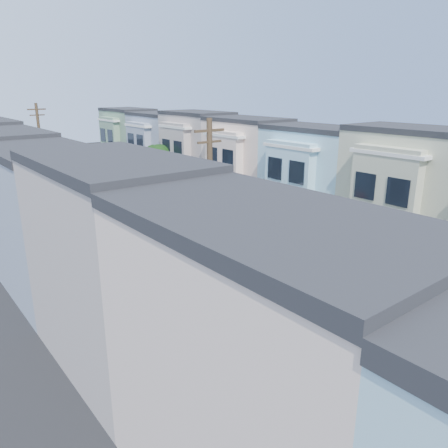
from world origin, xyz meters
name	(u,v)px	position (x,y,z in m)	size (l,w,h in m)	color
ground	(322,300)	(0.00, 0.00, 0.00)	(160.00, 160.00, 0.00)	black
road_slab	(178,234)	(0.00, 15.00, 0.01)	(12.00, 70.00, 0.02)	black
curb_left	(109,249)	(-6.05, 15.00, 0.07)	(0.30, 70.00, 0.15)	gray
curb_right	(235,220)	(6.05, 15.00, 0.07)	(0.30, 70.00, 0.15)	gray
sidewalk_left	(92,253)	(-7.35, 15.00, 0.07)	(2.60, 70.00, 0.15)	gray
sidewalk_right	(246,217)	(7.35, 15.00, 0.07)	(2.60, 70.00, 0.15)	gray
centerline	(178,234)	(0.00, 15.00, 0.00)	(0.12, 70.00, 0.01)	gold
townhouse_row_left	(37,267)	(-11.15, 15.00, 0.00)	(5.00, 70.00, 8.50)	#A8DAEC
townhouse_row_right	(275,211)	(11.15, 15.00, 0.00)	(5.00, 70.00, 8.50)	#A8DAEC
tree_b	(296,256)	(-6.30, -3.47, 5.30)	(4.70, 4.70, 7.67)	black
tree_c	(175,222)	(-6.30, 5.21, 4.57)	(4.70, 4.70, 6.94)	black
tree_d	(76,173)	(-6.30, 19.48, 5.07)	(4.70, 4.70, 7.44)	black
tree_e	(27,156)	(-6.30, 33.38, 4.79)	(4.70, 4.70, 7.16)	black
tree_far_r	(158,158)	(6.89, 29.79, 3.75)	(3.10, 3.10, 5.34)	black
utility_pole_near	(210,226)	(-6.30, 2.00, 5.15)	(1.60, 0.26, 10.00)	#42301E
utility_pole_far	(43,159)	(-6.30, 28.00, 5.15)	(1.60, 0.26, 10.00)	#42301E
fedex_truck	(225,222)	(1.93, 11.24, 1.55)	(2.23, 5.79, 2.78)	white
lead_sedan	(184,214)	(2.42, 17.82, 0.63)	(2.09, 4.53, 1.26)	black
parked_left_b	(396,394)	(-4.90, -7.40, 0.77)	(2.16, 5.15, 1.54)	black
parked_left_c	(275,326)	(-4.90, -1.19, 0.70)	(1.65, 4.30, 1.39)	silver
parked_left_d	(130,242)	(-4.90, 13.73, 0.74)	(2.44, 5.29, 1.47)	#4A0B14
parked_right_b	(384,271)	(4.90, -0.66, 0.69)	(1.47, 4.15, 1.38)	white
parked_right_c	(202,207)	(4.90, 18.41, 0.74)	(2.08, 4.94, 1.48)	black
parked_right_d	(161,192)	(4.90, 26.00, 0.73)	(1.54, 4.37, 1.46)	#0D243F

